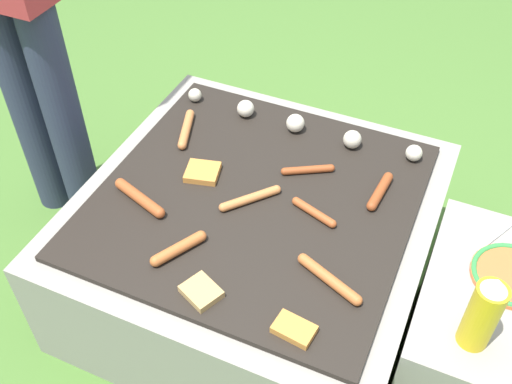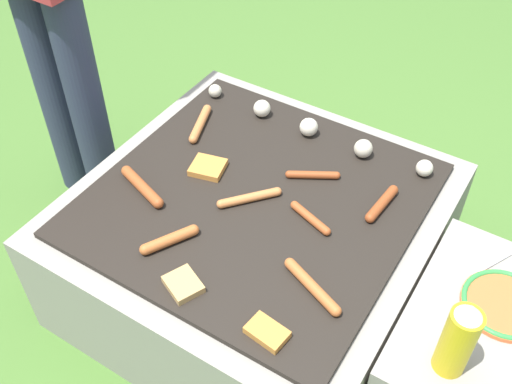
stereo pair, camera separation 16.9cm
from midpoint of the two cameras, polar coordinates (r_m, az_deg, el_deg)
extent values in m
plane|color=#47702D|center=(2.01, -2.43, -8.93)|extent=(14.00, 14.00, 0.00)
cube|color=gray|center=(1.86, -2.61, -5.31)|extent=(0.99, 0.99, 0.39)
cube|color=black|center=(1.71, -2.82, -0.83)|extent=(0.87, 0.87, 0.02)
cube|color=gray|center=(1.73, 18.46, -13.41)|extent=(0.40, 0.55, 0.41)
cylinder|color=#2D334C|center=(2.18, -22.98, 7.17)|extent=(0.12, 0.12, 0.83)
cylinder|color=#2D334C|center=(2.08, -20.02, 6.33)|extent=(0.12, 0.12, 0.83)
cylinder|color=#C6753D|center=(1.93, -9.17, 5.83)|extent=(0.08, 0.16, 0.03)
sphere|color=#C6753D|center=(1.99, -8.73, 7.28)|extent=(0.03, 0.03, 0.03)
sphere|color=#C6753D|center=(1.87, -9.64, 4.29)|extent=(0.03, 0.03, 0.03)
cylinder|color=#C6753D|center=(1.68, -3.42, -0.75)|extent=(0.13, 0.14, 0.02)
sphere|color=#C6753D|center=(1.66, -6.06, -1.62)|extent=(0.02, 0.02, 0.02)
sphere|color=#C6753D|center=(1.70, -0.85, 0.11)|extent=(0.02, 0.02, 0.02)
cylinder|color=#A34C23|center=(1.72, -13.81, -0.68)|extent=(0.17, 0.08, 0.03)
sphere|color=#A34C23|center=(1.78, -15.45, 0.65)|extent=(0.03, 0.03, 0.03)
sphere|color=#A34C23|center=(1.67, -12.06, -2.09)|extent=(0.03, 0.03, 0.03)
cylinder|color=#B7602D|center=(1.49, 3.76, -8.44)|extent=(0.17, 0.09, 0.03)
sphere|color=#B7602D|center=(1.46, 6.30, -10.41)|extent=(0.03, 0.03, 0.03)
sphere|color=#B7602D|center=(1.53, 1.35, -6.55)|extent=(0.03, 0.03, 0.03)
cylinder|color=#93421E|center=(1.77, 2.25, 2.01)|extent=(0.13, 0.09, 0.02)
sphere|color=#93421E|center=(1.76, 0.00, 1.85)|extent=(0.02, 0.02, 0.02)
sphere|color=#93421E|center=(1.78, 4.48, 2.17)|extent=(0.02, 0.02, 0.02)
cylinder|color=#B7602D|center=(1.57, -10.45, -5.47)|extent=(0.09, 0.14, 0.03)
sphere|color=#B7602D|center=(1.59, -8.31, -4.34)|extent=(0.03, 0.03, 0.03)
sphere|color=#B7602D|center=(1.56, -12.64, -6.61)|extent=(0.03, 0.03, 0.03)
cylinder|color=#A34C23|center=(1.64, 2.63, -2.08)|extent=(0.13, 0.06, 0.02)
sphere|color=#A34C23|center=(1.61, 4.34, -3.19)|extent=(0.02, 0.02, 0.02)
sphere|color=#A34C23|center=(1.67, 0.97, -1.01)|extent=(0.02, 0.02, 0.02)
cylinder|color=#93421E|center=(1.71, 9.01, -0.06)|extent=(0.04, 0.14, 0.03)
sphere|color=#93421E|center=(1.67, 8.13, -1.48)|extent=(0.03, 0.03, 0.03)
sphere|color=#93421E|center=(1.76, 9.83, 1.29)|extent=(0.03, 0.03, 0.03)
cube|color=#D18438|center=(1.41, 0.16, -13.14)|extent=(0.10, 0.07, 0.02)
cube|color=#D18438|center=(1.77, -7.83, 1.75)|extent=(0.11, 0.11, 0.02)
cube|color=tan|center=(1.49, -8.53, -9.55)|extent=(0.11, 0.11, 0.02)
sphere|color=beige|center=(2.06, -8.21, 9.04)|extent=(0.04, 0.04, 0.04)
sphere|color=beige|center=(1.97, -3.46, 7.83)|extent=(0.06, 0.06, 0.06)
sphere|color=beige|center=(1.91, 1.24, 6.47)|extent=(0.06, 0.06, 0.06)
sphere|color=beige|center=(1.86, 6.61, 4.89)|extent=(0.06, 0.06, 0.06)
sphere|color=beige|center=(1.84, 12.31, 3.53)|extent=(0.05, 0.05, 0.05)
cylinder|color=gold|center=(1.39, 17.47, -11.40)|extent=(0.07, 0.07, 0.19)
cone|color=white|center=(1.30, 18.52, -8.58)|extent=(0.06, 0.06, 0.04)
cylinder|color=silver|center=(1.69, 19.64, -3.93)|extent=(0.09, 0.18, 0.01)
camera|label=1|loc=(0.08, -92.87, -2.80)|focal=42.00mm
camera|label=2|loc=(0.08, 87.13, 2.80)|focal=42.00mm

